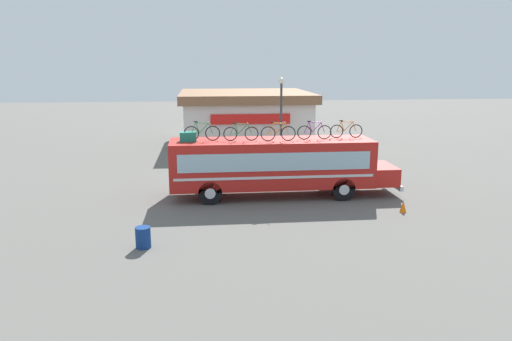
{
  "coord_description": "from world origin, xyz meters",
  "views": [
    {
      "loc": [
        -3.24,
        -23.0,
        6.4
      ],
      "look_at": [
        -0.75,
        0.0,
        1.29
      ],
      "focal_mm": 34.58,
      "sensor_mm": 36.0,
      "label": 1
    }
  ],
  "objects_px": {
    "rooftop_bicycle_1": "(202,133)",
    "rooftop_bicycle_3": "(278,133)",
    "bus": "(276,164)",
    "trash_bin": "(143,237)",
    "traffic_cone": "(403,206)",
    "street_lamp": "(281,111)",
    "luggage_bag_1": "(188,137)",
    "rooftop_bicycle_2": "(241,133)",
    "rooftop_bicycle_5": "(346,130)",
    "rooftop_bicycle_4": "(314,132)"
  },
  "relations": [
    {
      "from": "traffic_cone",
      "to": "street_lamp",
      "type": "relative_size",
      "value": 0.1
    },
    {
      "from": "rooftop_bicycle_4",
      "to": "trash_bin",
      "type": "distance_m",
      "value": 10.08
    },
    {
      "from": "rooftop_bicycle_2",
      "to": "rooftop_bicycle_5",
      "type": "bearing_deg",
      "value": 3.72
    },
    {
      "from": "rooftop_bicycle_2",
      "to": "traffic_cone",
      "type": "distance_m",
      "value": 8.03
    },
    {
      "from": "bus",
      "to": "street_lamp",
      "type": "bearing_deg",
      "value": 79.24
    },
    {
      "from": "luggage_bag_1",
      "to": "traffic_cone",
      "type": "xyz_separation_m",
      "value": [
        9.28,
        -3.2,
        -2.73
      ]
    },
    {
      "from": "rooftop_bicycle_3",
      "to": "traffic_cone",
      "type": "bearing_deg",
      "value": -29.05
    },
    {
      "from": "trash_bin",
      "to": "luggage_bag_1",
      "type": "bearing_deg",
      "value": 76.63
    },
    {
      "from": "rooftop_bicycle_1",
      "to": "trash_bin",
      "type": "bearing_deg",
      "value": -108.51
    },
    {
      "from": "bus",
      "to": "luggage_bag_1",
      "type": "bearing_deg",
      "value": -179.32
    },
    {
      "from": "street_lamp",
      "to": "rooftop_bicycle_1",
      "type": "bearing_deg",
      "value": -125.76
    },
    {
      "from": "trash_bin",
      "to": "traffic_cone",
      "type": "relative_size",
      "value": 1.45
    },
    {
      "from": "bus",
      "to": "rooftop_bicycle_4",
      "type": "distance_m",
      "value": 2.37
    },
    {
      "from": "bus",
      "to": "rooftop_bicycle_5",
      "type": "relative_size",
      "value": 6.79
    },
    {
      "from": "rooftop_bicycle_1",
      "to": "trash_bin",
      "type": "distance_m",
      "value": 7.25
    },
    {
      "from": "rooftop_bicycle_4",
      "to": "bus",
      "type": "bearing_deg",
      "value": 176.54
    },
    {
      "from": "bus",
      "to": "traffic_cone",
      "type": "bearing_deg",
      "value": -32.47
    },
    {
      "from": "bus",
      "to": "rooftop_bicycle_1",
      "type": "xyz_separation_m",
      "value": [
        -3.54,
        0.05,
        1.55
      ]
    },
    {
      "from": "bus",
      "to": "trash_bin",
      "type": "distance_m",
      "value": 8.56
    },
    {
      "from": "rooftop_bicycle_3",
      "to": "street_lamp",
      "type": "distance_m",
      "value": 7.27
    },
    {
      "from": "rooftop_bicycle_1",
      "to": "rooftop_bicycle_3",
      "type": "relative_size",
      "value": 1.03
    },
    {
      "from": "luggage_bag_1",
      "to": "rooftop_bicycle_4",
      "type": "distance_m",
      "value": 5.98
    },
    {
      "from": "rooftop_bicycle_4",
      "to": "rooftop_bicycle_5",
      "type": "bearing_deg",
      "value": 11.06
    },
    {
      "from": "rooftop_bicycle_5",
      "to": "trash_bin",
      "type": "relative_size",
      "value": 2.14
    },
    {
      "from": "luggage_bag_1",
      "to": "rooftop_bicycle_3",
      "type": "height_order",
      "value": "rooftop_bicycle_3"
    },
    {
      "from": "luggage_bag_1",
      "to": "trash_bin",
      "type": "height_order",
      "value": "luggage_bag_1"
    },
    {
      "from": "luggage_bag_1",
      "to": "rooftop_bicycle_5",
      "type": "xyz_separation_m",
      "value": [
        7.63,
        0.26,
        0.14
      ]
    },
    {
      "from": "bus",
      "to": "rooftop_bicycle_3",
      "type": "xyz_separation_m",
      "value": [
        0.0,
        -0.41,
        1.55
      ]
    },
    {
      "from": "rooftop_bicycle_2",
      "to": "traffic_cone",
      "type": "relative_size",
      "value": 3.18
    },
    {
      "from": "bus",
      "to": "rooftop_bicycle_3",
      "type": "relative_size",
      "value": 6.65
    },
    {
      "from": "luggage_bag_1",
      "to": "street_lamp",
      "type": "bearing_deg",
      "value": 51.2
    },
    {
      "from": "rooftop_bicycle_1",
      "to": "bus",
      "type": "bearing_deg",
      "value": -0.83
    },
    {
      "from": "rooftop_bicycle_2",
      "to": "rooftop_bicycle_3",
      "type": "relative_size",
      "value": 1.0
    },
    {
      "from": "bus",
      "to": "traffic_cone",
      "type": "height_order",
      "value": "bus"
    },
    {
      "from": "rooftop_bicycle_1",
      "to": "rooftop_bicycle_3",
      "type": "bearing_deg",
      "value": -7.48
    },
    {
      "from": "luggage_bag_1",
      "to": "rooftop_bicycle_4",
      "type": "relative_size",
      "value": 0.46
    },
    {
      "from": "trash_bin",
      "to": "street_lamp",
      "type": "xyz_separation_m",
      "value": [
        6.94,
        13.04,
        3.1
      ]
    },
    {
      "from": "traffic_cone",
      "to": "street_lamp",
      "type": "height_order",
      "value": "street_lamp"
    },
    {
      "from": "rooftop_bicycle_5",
      "to": "bus",
      "type": "bearing_deg",
      "value": -176.43
    },
    {
      "from": "bus",
      "to": "trash_bin",
      "type": "height_order",
      "value": "bus"
    },
    {
      "from": "rooftop_bicycle_5",
      "to": "rooftop_bicycle_1",
      "type": "bearing_deg",
      "value": -178.65
    },
    {
      "from": "rooftop_bicycle_2",
      "to": "street_lamp",
      "type": "distance_m",
      "value": 7.5
    },
    {
      "from": "rooftop_bicycle_4",
      "to": "traffic_cone",
      "type": "distance_m",
      "value": 5.39
    },
    {
      "from": "rooftop_bicycle_3",
      "to": "street_lamp",
      "type": "xyz_separation_m",
      "value": [
        1.28,
        7.15,
        0.32
      ]
    },
    {
      "from": "rooftop_bicycle_1",
      "to": "luggage_bag_1",
      "type": "bearing_deg",
      "value": -171.1
    },
    {
      "from": "luggage_bag_1",
      "to": "rooftop_bicycle_2",
      "type": "xyz_separation_m",
      "value": [
        2.46,
        -0.07,
        0.15
      ]
    },
    {
      "from": "rooftop_bicycle_1",
      "to": "rooftop_bicycle_5",
      "type": "distance_m",
      "value": 6.99
    },
    {
      "from": "luggage_bag_1",
      "to": "rooftop_bicycle_5",
      "type": "relative_size",
      "value": 0.47
    },
    {
      "from": "bus",
      "to": "luggage_bag_1",
      "type": "relative_size",
      "value": 14.56
    },
    {
      "from": "bus",
      "to": "rooftop_bicycle_2",
      "type": "height_order",
      "value": "rooftop_bicycle_2"
    }
  ]
}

